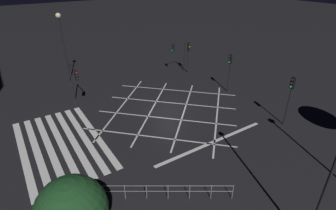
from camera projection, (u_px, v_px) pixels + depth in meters
name	position (u px, v px, depth m)	size (l,w,h in m)	color
ground_plane	(168.00, 110.00, 25.69)	(200.00, 200.00, 0.00)	black
road_markings	(102.00, 133.00, 22.10)	(16.07, 21.13, 0.01)	silver
traffic_light_ne_cross	(290.00, 92.00, 21.84)	(0.36, 0.39, 4.50)	black
traffic_light_median_north	(230.00, 66.00, 28.10)	(0.36, 0.39, 4.28)	black
traffic_light_nw_cross	(178.00, 51.00, 33.63)	(0.36, 2.09, 3.99)	black
traffic_light_nw_main	(189.00, 52.00, 33.47)	(0.39, 0.36, 4.02)	black
traffic_light_sw_main	(74.00, 77.00, 25.28)	(2.78, 0.36, 4.13)	black
street_lamp_far	(61.00, 31.00, 29.51)	(0.58, 0.58, 8.02)	black
pedestrian_railing	(168.00, 190.00, 15.56)	(4.27, 6.53, 1.05)	gray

